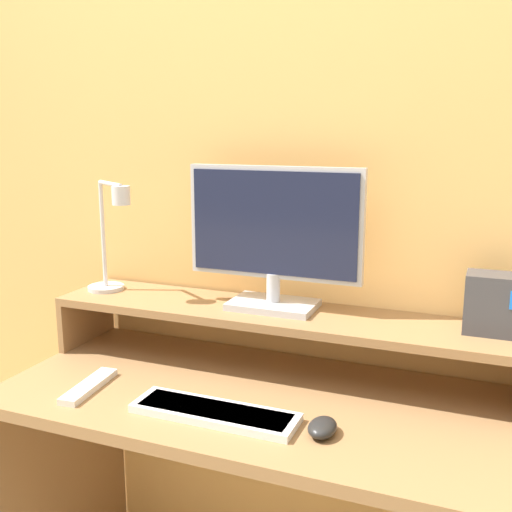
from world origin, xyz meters
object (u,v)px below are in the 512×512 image
object	(u,v)px
keyboard	(215,412)
monitor	(274,235)
router_dock	(495,304)
remote_control	(89,386)
mouse	(322,427)
desk_lamp	(111,241)

from	to	relation	value
keyboard	monitor	bearing A→B (deg)	86.63
monitor	router_dock	size ratio (longest dim) A/B	3.34
router_dock	remote_control	size ratio (longest dim) A/B	0.69
mouse	remote_control	size ratio (longest dim) A/B	0.43
desk_lamp	keyboard	bearing A→B (deg)	-31.77
desk_lamp	router_dock	size ratio (longest dim) A/B	2.30
keyboard	remote_control	xyz separation A→B (m)	(-0.35, 0.01, -0.00)
mouse	remote_control	distance (m)	0.59
keyboard	remote_control	world-z (taller)	keyboard
monitor	mouse	xyz separation A→B (m)	(0.23, -0.31, -0.34)
router_dock	remote_control	bearing A→B (deg)	-160.93
remote_control	desk_lamp	bearing A→B (deg)	111.33
monitor	keyboard	world-z (taller)	monitor
monitor	keyboard	bearing A→B (deg)	-93.37
monitor	remote_control	xyz separation A→B (m)	(-0.37, -0.31, -0.35)
mouse	remote_control	world-z (taller)	mouse
desk_lamp	mouse	distance (m)	0.81
desk_lamp	router_dock	xyz separation A→B (m)	(1.02, 0.05, -0.09)
monitor	router_dock	distance (m)	0.56
router_dock	remote_control	distance (m)	0.99
desk_lamp	keyboard	world-z (taller)	desk_lamp
monitor	mouse	size ratio (longest dim) A/B	5.43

